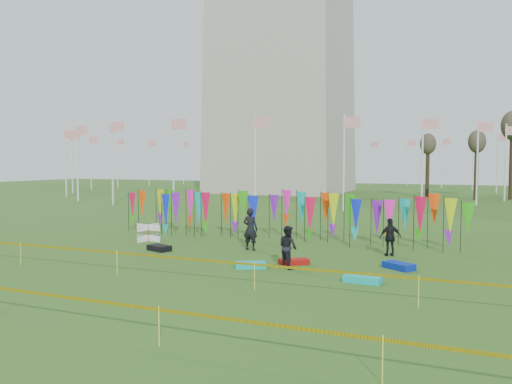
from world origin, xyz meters
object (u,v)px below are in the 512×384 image
at_px(kite_bag_black, 159,248).
at_px(kite_bag_teal, 362,279).
at_px(person_mid, 288,247).
at_px(box_kite, 148,233).
at_px(kite_bag_red, 294,262).
at_px(person_left, 250,229).
at_px(kite_bag_blue, 399,266).
at_px(kite_bag_turquoise, 251,265).
at_px(person_right, 390,237).

bearing_deg(kite_bag_black, kite_bag_teal, -14.35).
bearing_deg(person_mid, kite_bag_teal, -167.49).
distance_m(box_kite, kite_bag_red, 9.05).
relative_size(person_left, kite_bag_teal, 1.60).
relative_size(kite_bag_blue, kite_bag_black, 1.06).
distance_m(kite_bag_red, kite_bag_teal, 3.64).
bearing_deg(kite_bag_red, kite_bag_teal, -32.42).
xyz_separation_m(box_kite, kite_bag_turquoise, (7.37, -3.88, -0.33)).
bearing_deg(kite_bag_teal, kite_bag_turquoise, 171.52).
relative_size(box_kite, person_left, 0.46).
distance_m(box_kite, kite_bag_turquoise, 8.33).
distance_m(person_left, kite_bag_turquoise, 4.03).
height_order(person_mid, kite_bag_black, person_mid).
distance_m(kite_bag_red, kite_bag_black, 6.66).
relative_size(person_mid, kite_bag_blue, 1.41).
relative_size(person_mid, kite_bag_turquoise, 1.41).
xyz_separation_m(person_mid, kite_bag_blue, (3.92, 1.47, -0.70)).
bearing_deg(kite_bag_turquoise, kite_bag_red, 44.88).
xyz_separation_m(person_mid, kite_bag_turquoise, (-1.32, -0.53, -0.70)).
bearing_deg(kite_bag_red, kite_bag_blue, 10.24).
relative_size(person_right, kite_bag_black, 1.50).
distance_m(person_mid, person_right, 5.20).
xyz_separation_m(person_right, kite_bag_red, (-3.26, -3.29, -0.71)).
bearing_deg(kite_bag_blue, kite_bag_turquoise, -159.02).
height_order(box_kite, person_left, person_left).
xyz_separation_m(person_left, person_right, (6.14, 0.98, -0.16)).
relative_size(box_kite, kite_bag_red, 0.77).
height_order(kite_bag_blue, kite_bag_red, kite_bag_blue).
xyz_separation_m(person_left, kite_bag_black, (-3.77, -1.78, -0.85)).
height_order(kite_bag_blue, kite_bag_teal, kite_bag_blue).
relative_size(kite_bag_turquoise, kite_bag_blue, 1.00).
bearing_deg(kite_bag_turquoise, person_mid, 22.07).
bearing_deg(person_right, person_mid, 22.54).
bearing_deg(kite_bag_turquoise, box_kite, 152.21).
xyz_separation_m(person_left, kite_bag_red, (2.87, -2.31, -0.87)).
bearing_deg(person_right, box_kite, -25.37).
relative_size(person_mid, kite_bag_teal, 1.34).
xyz_separation_m(kite_bag_turquoise, kite_bag_blue, (5.24, 2.01, 0.01)).
distance_m(person_right, kite_bag_blue, 2.76).
bearing_deg(kite_bag_blue, kite_bag_black, -179.05).
height_order(person_right, kite_bag_blue, person_right).
bearing_deg(kite_bag_turquoise, kite_bag_blue, 20.98).
distance_m(person_left, kite_bag_red, 3.79).
bearing_deg(person_mid, kite_bag_turquoise, 55.81).
relative_size(person_right, kite_bag_turquoise, 1.41).
height_order(box_kite, kite_bag_turquoise, box_kite).
height_order(person_right, kite_bag_black, person_right).
bearing_deg(kite_bag_red, person_mid, -88.87).
xyz_separation_m(person_left, kite_bag_blue, (6.81, -1.60, -0.85)).
xyz_separation_m(box_kite, kite_bag_black, (2.03, -2.05, -0.32)).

